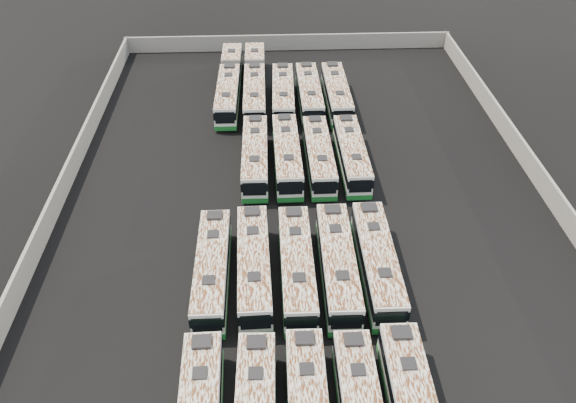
# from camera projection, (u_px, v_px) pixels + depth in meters

# --- Properties ---
(ground) EXTENTS (140.00, 140.00, 0.00)m
(ground) POSITION_uv_depth(u_px,v_px,m) (306.00, 212.00, 50.58)
(ground) COLOR black
(ground) RESTS_ON ground
(perimeter_wall) EXTENTS (45.20, 73.20, 2.20)m
(perimeter_wall) POSITION_uv_depth(u_px,v_px,m) (306.00, 202.00, 49.90)
(perimeter_wall) COLOR gray
(perimeter_wall) RESTS_ON ground
(bus_midfront_far_left) EXTENTS (2.41, 11.29, 3.18)m
(bus_midfront_far_left) POSITION_uv_depth(u_px,v_px,m) (212.00, 269.00, 42.57)
(bus_midfront_far_left) COLOR silver
(bus_midfront_far_left) RESTS_ON ground
(bus_midfront_left) EXTENTS (2.73, 11.58, 3.25)m
(bus_midfront_left) POSITION_uv_depth(u_px,v_px,m) (254.00, 266.00, 42.80)
(bus_midfront_left) COLOR silver
(bus_midfront_left) RESTS_ON ground
(bus_midfront_center) EXTENTS (2.45, 11.52, 3.24)m
(bus_midfront_center) POSITION_uv_depth(u_px,v_px,m) (297.00, 267.00, 42.75)
(bus_midfront_center) COLOR silver
(bus_midfront_center) RESTS_ON ground
(bus_midfront_right) EXTENTS (2.63, 11.76, 3.30)m
(bus_midfront_right) POSITION_uv_depth(u_px,v_px,m) (338.00, 265.00, 42.88)
(bus_midfront_right) COLOR silver
(bus_midfront_right) RESTS_ON ground
(bus_midfront_far_right) EXTENTS (2.53, 11.70, 3.29)m
(bus_midfront_far_right) POSITION_uv_depth(u_px,v_px,m) (377.00, 262.00, 43.10)
(bus_midfront_far_right) COLOR silver
(bus_midfront_far_right) RESTS_ON ground
(bus_midback_left) EXTENTS (2.55, 11.58, 3.26)m
(bus_midback_left) POSITION_uv_depth(u_px,v_px,m) (255.00, 156.00, 54.70)
(bus_midback_left) COLOR silver
(bus_midback_left) RESTS_ON ground
(bus_midback_center) EXTENTS (2.61, 11.69, 3.29)m
(bus_midback_center) POSITION_uv_depth(u_px,v_px,m) (287.00, 155.00, 54.84)
(bus_midback_center) COLOR silver
(bus_midback_center) RESTS_ON ground
(bus_midback_right) EXTENTS (2.51, 11.33, 3.18)m
(bus_midback_right) POSITION_uv_depth(u_px,v_px,m) (319.00, 156.00, 54.84)
(bus_midback_right) COLOR silver
(bus_midback_right) RESTS_ON ground
(bus_midback_far_right) EXTENTS (2.48, 11.30, 3.18)m
(bus_midback_far_right) POSITION_uv_depth(u_px,v_px,m) (352.00, 155.00, 55.01)
(bus_midback_far_right) COLOR silver
(bus_midback_far_right) RESTS_ON ground
(bus_back_far_left) EXTENTS (2.74, 17.94, 3.25)m
(bus_back_far_left) POSITION_uv_depth(u_px,v_px,m) (229.00, 83.00, 67.16)
(bus_back_far_left) COLOR silver
(bus_back_far_left) RESTS_ON ground
(bus_back_left) EXTENTS (2.51, 18.14, 3.29)m
(bus_back_left) POSITION_uv_depth(u_px,v_px,m) (255.00, 83.00, 67.13)
(bus_back_left) COLOR silver
(bus_back_left) RESTS_ON ground
(bus_back_center) EXTENTS (2.74, 11.60, 3.25)m
(bus_back_center) POSITION_uv_depth(u_px,v_px,m) (283.00, 95.00, 64.81)
(bus_back_center) COLOR silver
(bus_back_center) RESTS_ON ground
(bus_back_right) EXTENTS (2.54, 11.58, 3.26)m
(bus_back_right) POSITION_uv_depth(u_px,v_px,m) (309.00, 94.00, 64.99)
(bus_back_right) COLOR silver
(bus_back_right) RESTS_ON ground
(bus_back_far_right) EXTENTS (2.53, 11.68, 3.29)m
(bus_back_far_right) POSITION_uv_depth(u_px,v_px,m) (337.00, 94.00, 64.99)
(bus_back_far_right) COLOR silver
(bus_back_far_right) RESTS_ON ground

